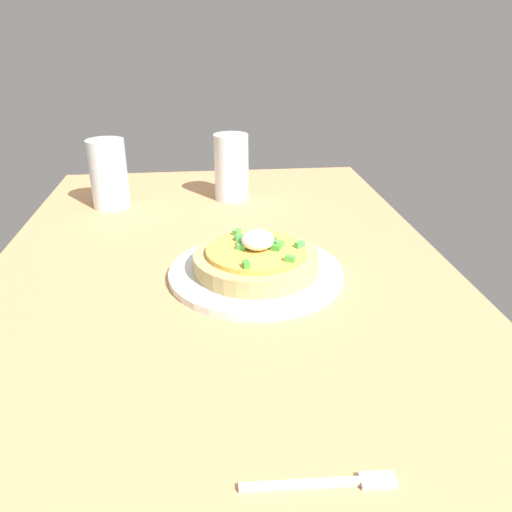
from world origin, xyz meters
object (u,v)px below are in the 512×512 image
(cup_near, at_px, (231,171))
(fork, at_px, (332,483))
(plate, at_px, (256,272))
(cup_far, at_px, (109,175))
(pizza, at_px, (256,258))

(cup_near, xyz_separation_m, fork, (-0.70, -0.03, -0.05))
(cup_near, bearing_deg, plate, -177.87)
(cup_near, bearing_deg, cup_far, 95.99)
(pizza, bearing_deg, cup_near, 2.17)
(plate, height_order, cup_near, cup_near)
(cup_near, relative_size, cup_far, 1.00)
(pizza, distance_m, cup_far, 0.40)
(plate, xyz_separation_m, cup_far, (0.32, 0.24, 0.06))
(plate, relative_size, cup_near, 1.91)
(pizza, xyz_separation_m, cup_near, (0.34, 0.01, 0.03))
(plate, height_order, pizza, pizza)
(plate, distance_m, cup_far, 0.40)
(plate, bearing_deg, cup_far, 37.69)
(cup_far, bearing_deg, plate, -142.31)
(pizza, height_order, fork, pizza)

